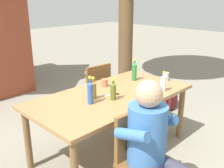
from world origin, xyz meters
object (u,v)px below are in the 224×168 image
Objects in this scene: person_in_white_shirt at (154,145)px; chair_far_right at (94,89)px; bottle_green at (134,71)px; backpack_by_far_side at (168,96)px; dining_table at (112,100)px; bottle_clear at (163,83)px; cup_terracotta at (105,83)px; bottle_amber at (93,90)px; cup_steel at (166,77)px; bottle_olive at (113,91)px; table_knife at (110,95)px; bottle_blue at (90,92)px; chair_near_left at (143,157)px.

chair_far_right is at bearing 63.34° from person_in_white_shirt.
chair_far_right is 1.88m from person_in_white_shirt.
bottle_green is 0.62× the size of backpack_by_far_side.
bottle_clear is at bearing -35.93° from dining_table.
bottle_green is 3.07× the size of cup_terracotta.
cup_steel is (1.09, -0.20, -0.05)m from bottle_amber.
person_in_white_shirt is at bearing -149.28° from bottle_clear.
bottle_green reaches higher than dining_table.
bottle_olive is at bearing -131.04° from dining_table.
cup_steel is at bearing 30.05° from person_in_white_shirt.
person_in_white_shirt is at bearing -150.62° from backpack_by_far_side.
cup_steel is (0.85, -0.16, 0.13)m from dining_table.
cup_steel reaches higher than table_knife.
bottle_clear is at bearing -151.67° from cup_steel.
cup_terracotta is 0.85× the size of cup_steel.
bottle_blue is at bearing -172.62° from backpack_by_far_side.
chair_near_left reaches higher than table_knife.
bottle_clear is (0.07, -1.14, 0.35)m from chair_far_right.
cup_terracotta is at bearing 31.10° from bottle_blue.
table_knife is (0.20, -0.05, -0.10)m from bottle_amber.
chair_far_right is at bearing 61.96° from chair_near_left.
chair_near_left reaches higher than backpack_by_far_side.
bottle_amber reaches higher than chair_far_right.
dining_table is 6.55× the size of bottle_green.
bottle_blue is at bearing -144.65° from bottle_amber.
bottle_amber is at bearing 78.85° from person_in_white_shirt.
bottle_clear is 0.41m from cup_steel.
cup_terracotta reaches higher than table_knife.
bottle_clear is at bearing -28.51° from bottle_amber.
bottle_amber is 2.20× the size of cup_steel.
bottle_green is at bearing 46.48° from person_in_white_shirt.
person_in_white_shirt is at bearing -133.52° from bottle_green.
bottle_blue reaches higher than bottle_amber.
cup_terracotta is at bearing 29.74° from bottle_amber.
chair_near_left is 1.20m from cup_terracotta.
chair_near_left is 1.06m from bottle_clear.
bottle_clear is (0.73, -0.39, -0.00)m from bottle_amber.
chair_far_right reaches higher than backpack_by_far_side.
person_in_white_shirt is 4.84× the size of bottle_amber.
dining_table is at bearing -172.26° from backpack_by_far_side.
cup_terracotta is at bearing 178.33° from backpack_by_far_side.
table_knife is (0.31, 0.03, -0.12)m from bottle_blue.
chair_far_right is 0.75m from bottle_green.
person_in_white_shirt is at bearing -116.66° from chair_far_right.
bottle_amber is (0.18, 0.83, 0.35)m from chair_near_left.
dining_table is 8.65× the size of table_knife.
table_knife is (-0.61, -0.16, -0.12)m from bottle_green.
cup_steel is at bearing -65.40° from chair_far_right.
bottle_olive is 0.96m from cup_steel.
cup_terracotta is 0.83m from cup_steel.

